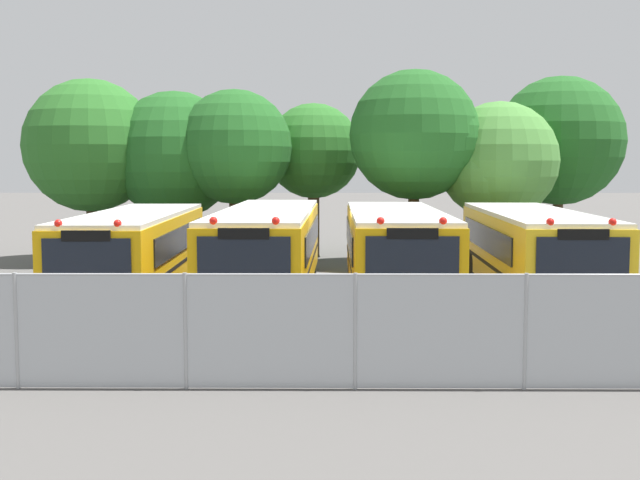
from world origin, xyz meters
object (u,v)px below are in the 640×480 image
(tree_1, at_px, (175,155))
(tree_6, at_px, (557,139))
(tree_3, at_px, (314,152))
(school_bus_1, at_px, (268,248))
(school_bus_3, at_px, (532,249))
(tree_5, at_px, (495,163))
(school_bus_0, at_px, (136,250))
(tree_2, at_px, (231,147))
(school_bus_2, at_px, (395,249))
(tree_4, at_px, (420,136))
(tree_0, at_px, (92,145))

(tree_1, xyz_separation_m, tree_6, (15.09, 1.39, 0.66))
(tree_3, relative_size, tree_6, 0.85)
(school_bus_1, xyz_separation_m, tree_1, (-4.20, 8.76, 2.67))
(school_bus_3, distance_m, tree_5, 8.19)
(school_bus_0, bearing_deg, tree_2, -102.28)
(school_bus_0, relative_size, school_bus_2, 0.99)
(tree_1, xyz_separation_m, tree_2, (2.25, -0.66, 0.30))
(school_bus_0, distance_m, tree_2, 9.07)
(tree_4, height_order, tree_6, tree_6)
(tree_4, bearing_deg, tree_1, 171.53)
(tree_0, xyz_separation_m, tree_1, (3.13, 0.20, -0.39))
(tree_6, bearing_deg, school_bus_3, -108.82)
(school_bus_1, relative_size, school_bus_2, 1.13)
(school_bus_2, xyz_separation_m, tree_2, (-5.51, 8.33, 2.98))
(school_bus_2, distance_m, tree_1, 12.18)
(school_bus_3, xyz_separation_m, tree_1, (-11.60, 8.85, 2.70))
(tree_1, height_order, tree_2, tree_1)
(school_bus_2, distance_m, tree_2, 10.42)
(tree_1, relative_size, tree_5, 1.08)
(tree_2, bearing_deg, school_bus_0, -101.62)
(tree_3, bearing_deg, tree_4, -35.07)
(tree_3, relative_size, tree_4, 0.86)
(tree_0, distance_m, tree_6, 18.29)
(school_bus_1, bearing_deg, tree_1, -63.16)
(tree_1, distance_m, tree_4, 9.41)
(school_bus_0, xyz_separation_m, school_bus_2, (7.23, 0.04, 0.03))
(school_bus_2, relative_size, school_bus_3, 0.99)
(tree_1, distance_m, tree_2, 2.36)
(school_bus_2, distance_m, tree_0, 14.33)
(tree_4, bearing_deg, tree_3, 144.93)
(school_bus_3, relative_size, tree_2, 1.56)
(tree_4, bearing_deg, tree_5, 6.93)
(school_bus_3, bearing_deg, tree_0, -28.83)
(tree_0, distance_m, tree_5, 15.30)
(school_bus_0, height_order, tree_2, tree_2)
(tree_0, bearing_deg, school_bus_0, -67.54)
(tree_0, distance_m, tree_1, 3.16)
(school_bus_2, relative_size, tree_0, 1.45)
(school_bus_1, relative_size, tree_6, 1.58)
(school_bus_0, bearing_deg, tree_0, -68.20)
(tree_6, bearing_deg, tree_1, -174.74)
(tree_3, height_order, tree_4, tree_4)
(school_bus_1, distance_m, school_bus_3, 7.41)
(school_bus_3, relative_size, tree_3, 1.66)
(tree_1, distance_m, tree_3, 5.53)
(tree_2, bearing_deg, tree_5, -2.16)
(tree_1, height_order, tree_6, tree_6)
(tree_1, bearing_deg, tree_3, 14.44)
(tree_2, bearing_deg, tree_4, -5.84)
(tree_2, height_order, tree_6, tree_6)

